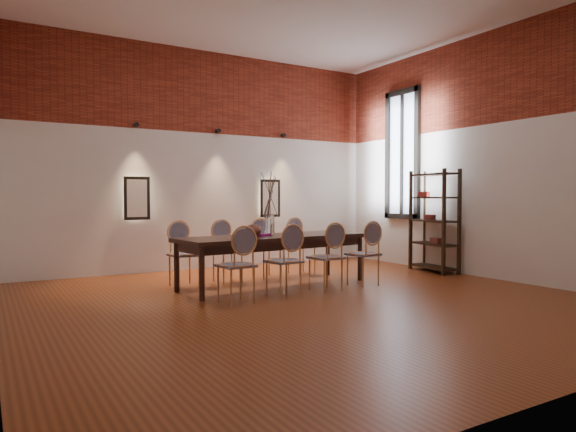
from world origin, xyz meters
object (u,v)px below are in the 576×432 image
chair_far_c (267,249)px  bowl (253,231)px  chair_near_c (326,257)px  chair_far_d (302,246)px  chair_far_a (184,255)px  dining_table (274,261)px  chair_near_b (284,261)px  chair_near_d (363,254)px  chair_far_b (228,252)px  chair_near_a (236,265)px  shelving_rack (434,221)px  vase (270,225)px  book (260,235)px

chair_far_c → bowl: size_ratio=3.92×
chair_near_c → chair_far_d: (0.59, 1.56, 0.00)m
chair_far_a → bowl: 1.12m
chair_far_c → dining_table: bearing=64.0°
chair_far_a → chair_near_b: bearing=116.0°
chair_near_d → chair_far_b: size_ratio=1.00×
chair_near_a → chair_far_c: size_ratio=1.00×
shelving_rack → vase: bearing=-173.4°
chair_far_b → vase: size_ratio=3.13×
chair_near_c → chair_far_b: same height
dining_table → chair_near_c: 0.84m
chair_near_c → chair_far_b: (-0.86, 1.42, 0.00)m
chair_near_a → shelving_rack: (4.17, 0.69, 0.43)m
chair_far_d → vase: (-1.10, -0.85, 0.43)m
shelving_rack → dining_table: bearing=-173.6°
shelving_rack → chair_near_b: bearing=-160.5°
chair_near_d → chair_far_d: (-0.14, 1.49, 0.00)m
chair_far_b → bowl: 0.88m
chair_near_c → bowl: 1.10m
chair_far_b → chair_far_d: same height
bowl → shelving_rack: (3.54, -0.07, 0.06)m
dining_table → shelving_rack: (3.15, -0.16, 0.53)m
chair_near_a → chair_near_b: size_ratio=1.00×
chair_near_c → chair_near_d: bearing=0.0°
bowl → chair_near_d: bearing=-19.8°
chair_far_a → bowl: (0.77, -0.73, 0.37)m
dining_table → chair_near_d: 1.33m
book → chair_near_b: bearing=-94.9°
chair_near_c → chair_far_a: same height
chair_far_a → bowl: size_ratio=3.92×
chair_near_c → chair_far_d: 1.66m
chair_near_d → chair_far_b: bearing=134.2°
chair_near_b → dining_table: bearing=64.0°
chair_far_a → chair_far_b: 0.73m
chair_far_b → chair_near_c: bearing=116.0°
chair_far_a → vase: size_ratio=3.13×
chair_near_b → chair_far_a: 1.66m
dining_table → chair_near_b: 0.84m
chair_near_b → chair_near_c: (0.73, 0.07, 0.00)m
chair_far_d → vase: 1.46m
chair_near_c → bowl: (-0.82, 0.63, 0.37)m
chair_far_a → chair_far_d: (2.18, 0.20, 0.00)m
chair_near_d → vase: size_ratio=3.13×
chair_near_c → dining_table: bearing=116.0°
chair_far_a → shelving_rack: (4.31, -0.80, 0.43)m
chair_near_b → chair_far_d: 2.09m
chair_near_a → chair_near_b: (0.73, 0.07, 0.00)m
chair_far_a → bowl: bearing=131.1°
chair_far_d → vase: bearing=32.5°
chair_near_d → vase: (-1.24, 0.64, 0.43)m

